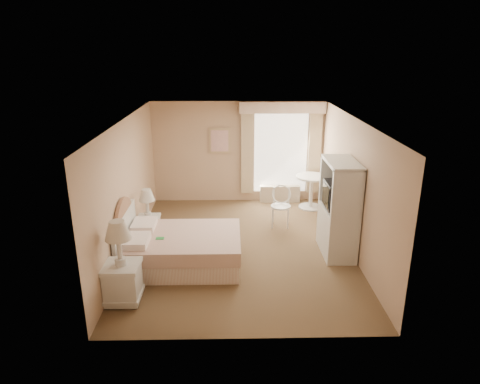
{
  "coord_description": "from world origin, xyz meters",
  "views": [
    {
      "loc": [
        -0.18,
        -7.56,
        3.73
      ],
      "look_at": [
        -0.01,
        0.3,
        1.05
      ],
      "focal_mm": 32.0,
      "sensor_mm": 36.0,
      "label": 1
    }
  ],
  "objects_px": {
    "nightstand_far": "(149,222)",
    "armoire": "(338,216)",
    "bed": "(178,248)",
    "nightstand_near": "(122,273)",
    "cafe_chair": "(281,203)",
    "round_table": "(311,187)"
  },
  "relations": [
    {
      "from": "nightstand_near",
      "to": "cafe_chair",
      "type": "xyz_separation_m",
      "value": [
        2.74,
        2.94,
        0.02
      ]
    },
    {
      "from": "nightstand_far",
      "to": "armoire",
      "type": "height_order",
      "value": "armoire"
    },
    {
      "from": "cafe_chair",
      "to": "armoire",
      "type": "distance_m",
      "value": 1.66
    },
    {
      "from": "nightstand_far",
      "to": "cafe_chair",
      "type": "xyz_separation_m",
      "value": [
        2.74,
        0.75,
        0.11
      ]
    },
    {
      "from": "bed",
      "to": "nightstand_near",
      "type": "relative_size",
      "value": 1.56
    },
    {
      "from": "bed",
      "to": "armoire",
      "type": "xyz_separation_m",
      "value": [
        2.94,
        0.42,
        0.42
      ]
    },
    {
      "from": "cafe_chair",
      "to": "bed",
      "type": "bearing_deg",
      "value": -130.16
    },
    {
      "from": "nightstand_far",
      "to": "nightstand_near",
      "type": "bearing_deg",
      "value": -90.0
    },
    {
      "from": "bed",
      "to": "nightstand_far",
      "type": "height_order",
      "value": "bed"
    },
    {
      "from": "round_table",
      "to": "nightstand_near",
      "type": "bearing_deg",
      "value": -132.14
    },
    {
      "from": "round_table",
      "to": "armoire",
      "type": "xyz_separation_m",
      "value": [
        0.06,
        -2.39,
        0.21
      ]
    },
    {
      "from": "nightstand_far",
      "to": "armoire",
      "type": "xyz_separation_m",
      "value": [
        3.65,
        -0.62,
        0.34
      ]
    },
    {
      "from": "bed",
      "to": "cafe_chair",
      "type": "distance_m",
      "value": 2.71
    },
    {
      "from": "nightstand_far",
      "to": "armoire",
      "type": "distance_m",
      "value": 3.72
    },
    {
      "from": "bed",
      "to": "nightstand_far",
      "type": "xyz_separation_m",
      "value": [
        -0.71,
        1.03,
        0.08
      ]
    },
    {
      "from": "bed",
      "to": "armoire",
      "type": "height_order",
      "value": "armoire"
    },
    {
      "from": "round_table",
      "to": "bed",
      "type": "bearing_deg",
      "value": -135.72
    },
    {
      "from": "bed",
      "to": "cafe_chair",
      "type": "relative_size",
      "value": 2.31
    },
    {
      "from": "bed",
      "to": "round_table",
      "type": "bearing_deg",
      "value": 44.28
    },
    {
      "from": "nightstand_near",
      "to": "round_table",
      "type": "height_order",
      "value": "nightstand_near"
    },
    {
      "from": "nightstand_near",
      "to": "cafe_chair",
      "type": "bearing_deg",
      "value": 47.03
    },
    {
      "from": "nightstand_near",
      "to": "round_table",
      "type": "xyz_separation_m",
      "value": [
        3.59,
        3.97,
        0.04
      ]
    }
  ]
}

